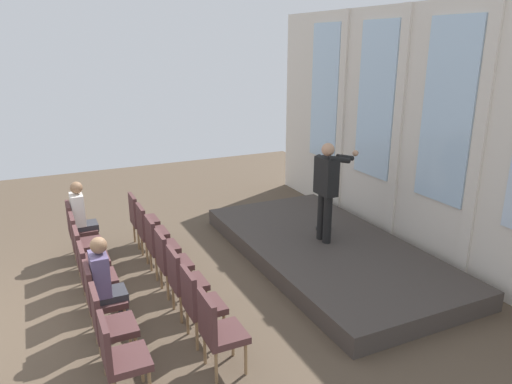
{
  "coord_description": "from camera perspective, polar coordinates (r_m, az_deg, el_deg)",
  "views": [
    {
      "loc": [
        6.11,
        0.17,
        3.46
      ],
      "look_at": [
        -0.04,
        3.07,
        1.33
      ],
      "focal_mm": 33.66,
      "sensor_mm": 36.0,
      "label": 1
    }
  ],
  "objects": [
    {
      "name": "ground_plane",
      "position": [
        7.03,
        -23.85,
        -13.78
      ],
      "size": [
        15.28,
        15.28,
        0.0
      ],
      "primitive_type": "plane",
      "color": "brown"
    },
    {
      "name": "audience_r1_c0",
      "position": [
        8.49,
        -20.01,
        -2.55
      ],
      "size": [
        0.36,
        0.39,
        1.29
      ],
      "color": "#2D2D33",
      "rests_on": "ground"
    },
    {
      "name": "chair_r1_c4",
      "position": [
        6.23,
        -18.09,
        -11.59
      ],
      "size": [
        0.46,
        0.44,
        0.94
      ],
      "color": "olive",
      "rests_on": "ground"
    },
    {
      "name": "chair_r1_c2",
      "position": [
        7.37,
        -19.45,
        -7.08
      ],
      "size": [
        0.46,
        0.44,
        0.94
      ],
      "color": "olive",
      "rests_on": "ground"
    },
    {
      "name": "chair_r1_c0",
      "position": [
        8.55,
        -20.43,
        -3.79
      ],
      "size": [
        0.46,
        0.44,
        0.94
      ],
      "color": "olive",
      "rests_on": "ground"
    },
    {
      "name": "chair_r1_c1",
      "position": [
        7.95,
        -19.98,
        -5.31
      ],
      "size": [
        0.46,
        0.44,
        0.94
      ],
      "color": "olive",
      "rests_on": "ground"
    },
    {
      "name": "chair_r0_c0",
      "position": [
        8.67,
        -13.6,
        -2.86
      ],
      "size": [
        0.46,
        0.44,
        0.94
      ],
      "color": "olive",
      "rests_on": "ground"
    },
    {
      "name": "chair_r0_c5",
      "position": [
        5.86,
        -6.86,
        -12.72
      ],
      "size": [
        0.46,
        0.44,
        0.94
      ],
      "color": "olive",
      "rests_on": "ground"
    },
    {
      "name": "chair_r0_c1",
      "position": [
        8.09,
        -12.64,
        -4.28
      ],
      "size": [
        0.46,
        0.44,
        0.94
      ],
      "color": "olive",
      "rests_on": "ground"
    },
    {
      "name": "chair_r0_c3",
      "position": [
        6.95,
        -10.24,
        -7.84
      ],
      "size": [
        0.46,
        0.44,
        0.94
      ],
      "color": "olive",
      "rests_on": "ground"
    },
    {
      "name": "chair_r0_c4",
      "position": [
        6.4,
        -8.71,
        -10.08
      ],
      "size": [
        0.46,
        0.44,
        0.94
      ],
      "color": "olive",
      "rests_on": "ground"
    },
    {
      "name": "rear_partition",
      "position": [
        8.44,
        17.83,
        7.11
      ],
      "size": [
        8.31,
        0.14,
        4.06
      ],
      "color": "silver",
      "rests_on": "ground"
    },
    {
      "name": "stage_platform",
      "position": [
        8.12,
        8.46,
        -6.94
      ],
      "size": [
        4.78,
        2.43,
        0.28
      ],
      "primitive_type": "cube",
      "color": "#3F3833",
      "rests_on": "ground"
    },
    {
      "name": "chair_r0_c6",
      "position": [
        5.35,
        -4.59,
        -15.86
      ],
      "size": [
        0.46,
        0.44,
        0.94
      ],
      "color": "olive",
      "rests_on": "ground"
    },
    {
      "name": "chair_r1_c5",
      "position": [
        5.68,
        -17.18,
        -14.51
      ],
      "size": [
        0.46,
        0.44,
        0.94
      ],
      "color": "olive",
      "rests_on": "ground"
    },
    {
      "name": "speaker",
      "position": [
        7.84,
        8.4,
        0.8
      ],
      "size": [
        0.52,
        0.69,
        1.66
      ],
      "color": "black",
      "rests_on": "stage_platform"
    },
    {
      "name": "chair_r1_c6",
      "position": [
        5.15,
        -16.05,
        -18.04
      ],
      "size": [
        0.46,
        0.44,
        0.94
      ],
      "color": "olive",
      "rests_on": "ground"
    },
    {
      "name": "audience_r1_c4",
      "position": [
        6.15,
        -17.47,
        -10.0
      ],
      "size": [
        0.36,
        0.39,
        1.28
      ],
      "color": "#2D2D33",
      "rests_on": "ground"
    },
    {
      "name": "chair_r0_c2",
      "position": [
        7.51,
        -11.54,
        -5.93
      ],
      "size": [
        0.46,
        0.44,
        0.94
      ],
      "color": "olive",
      "rests_on": "ground"
    },
    {
      "name": "mic_stand",
      "position": [
        8.51,
        8.14,
        -2.29
      ],
      "size": [
        0.28,
        0.28,
        1.56
      ],
      "color": "black",
      "rests_on": "stage_platform"
    },
    {
      "name": "chair_r1_c3",
      "position": [
        6.79,
        -18.83,
        -9.15
      ],
      "size": [
        0.46,
        0.44,
        0.94
      ],
      "color": "olive",
      "rests_on": "ground"
    }
  ]
}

